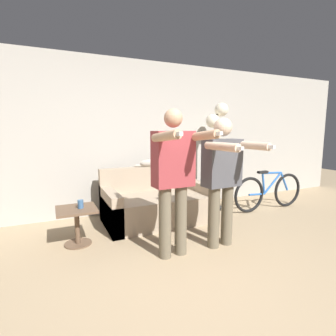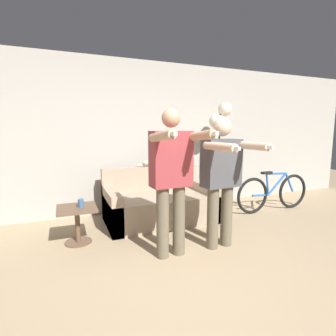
% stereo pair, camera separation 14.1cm
% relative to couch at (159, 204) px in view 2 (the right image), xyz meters
% --- Properties ---
extents(ground_plane, '(16.00, 16.00, 0.00)m').
position_rel_couch_xyz_m(ground_plane, '(-0.25, -1.93, -0.26)').
color(ground_plane, tan).
extents(wall_back, '(10.00, 0.05, 2.60)m').
position_rel_couch_xyz_m(wall_back, '(-0.25, 0.68, 1.04)').
color(wall_back, '#B7B2A8').
rests_on(wall_back, ground_plane).
extents(couch, '(1.66, 0.95, 0.82)m').
position_rel_couch_xyz_m(couch, '(0.00, 0.00, 0.00)').
color(couch, tan).
rests_on(couch, ground_plane).
extents(person_left, '(0.53, 0.68, 1.65)m').
position_rel_couch_xyz_m(person_left, '(-0.28, -1.19, 0.69)').
color(person_left, '#6B604C').
rests_on(person_left, ground_plane).
extents(person_right, '(0.56, 0.70, 1.57)m').
position_rel_couch_xyz_m(person_right, '(0.37, -1.19, 0.64)').
color(person_right, '#6B604C').
rests_on(person_right, ground_plane).
extents(cat, '(0.46, 0.12, 0.15)m').
position_rel_couch_xyz_m(cat, '(0.02, 0.37, 0.62)').
color(cat, '#B7AD9E').
rests_on(cat, couch).
extents(floor_lamp, '(0.42, 0.32, 1.90)m').
position_rel_couch_xyz_m(floor_lamp, '(1.22, 0.20, 1.27)').
color(floor_lamp, black).
rests_on(floor_lamp, ground_plane).
extents(side_table, '(0.48, 0.48, 0.47)m').
position_rel_couch_xyz_m(side_table, '(-1.24, -0.41, 0.07)').
color(side_table, brown).
rests_on(side_table, ground_plane).
extents(cup, '(0.07, 0.07, 0.10)m').
position_rel_couch_xyz_m(cup, '(-1.19, -0.43, 0.25)').
color(cup, '#3D6693').
rests_on(cup, side_table).
extents(bicycle, '(1.54, 0.07, 0.71)m').
position_rel_couch_xyz_m(bicycle, '(2.05, -0.28, 0.07)').
color(bicycle, black).
rests_on(bicycle, ground_plane).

